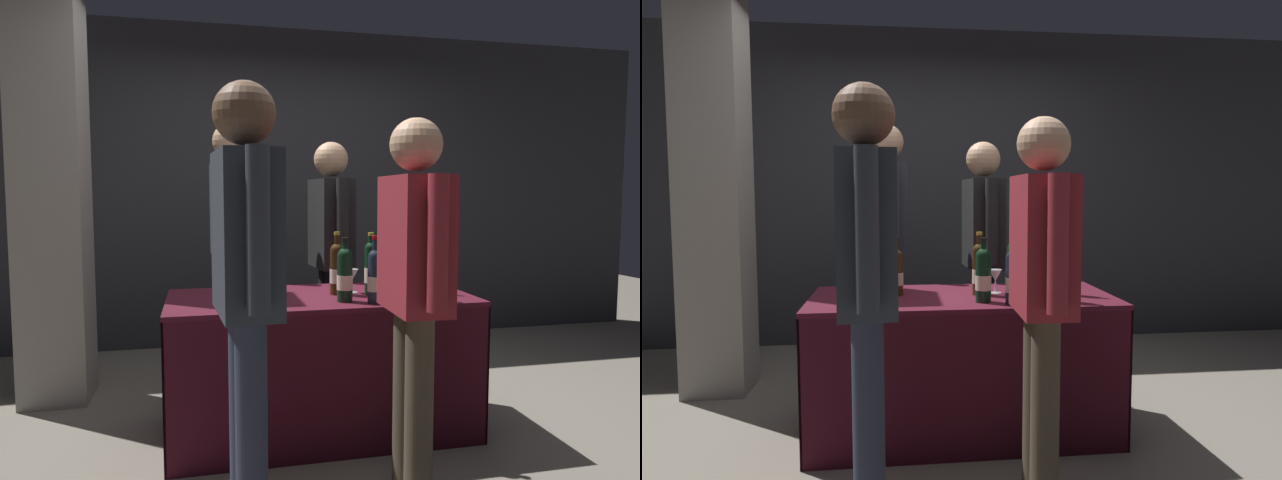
# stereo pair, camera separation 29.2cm
# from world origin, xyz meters

# --- Properties ---
(ground_plane) EXTENTS (12.00, 12.00, 0.00)m
(ground_plane) POSITION_xyz_m (0.00, 0.00, 0.00)
(ground_plane) COLOR gray
(back_partition) EXTENTS (7.05, 0.12, 2.70)m
(back_partition) POSITION_xyz_m (0.00, 1.92, 1.35)
(back_partition) COLOR #2D2D33
(back_partition) RESTS_ON ground_plane
(concrete_pillar) EXTENTS (0.40, 0.40, 2.94)m
(concrete_pillar) POSITION_xyz_m (-1.52, 0.81, 1.47)
(concrete_pillar) COLOR gray
(concrete_pillar) RESTS_ON ground_plane
(tasting_table) EXTENTS (1.62, 0.74, 0.75)m
(tasting_table) POSITION_xyz_m (0.00, 0.00, 0.52)
(tasting_table) COLOR #4C1423
(tasting_table) RESTS_ON ground_plane
(featured_wine_bottle) EXTENTS (0.08, 0.08, 0.33)m
(featured_wine_bottle) POSITION_xyz_m (-0.39, 0.25, 0.89)
(featured_wine_bottle) COLOR black
(featured_wine_bottle) RESTS_ON tasting_table
(display_bottle_0) EXTENTS (0.08, 0.08, 0.33)m
(display_bottle_0) POSITION_xyz_m (0.35, -0.13, 0.89)
(display_bottle_0) COLOR #192333
(display_bottle_0) RESTS_ON tasting_table
(display_bottle_1) EXTENTS (0.08, 0.08, 0.31)m
(display_bottle_1) POSITION_xyz_m (0.47, -0.23, 0.89)
(display_bottle_1) COLOR #192333
(display_bottle_1) RESTS_ON tasting_table
(display_bottle_2) EXTENTS (0.08, 0.08, 0.34)m
(display_bottle_2) POSITION_xyz_m (0.22, -0.27, 0.89)
(display_bottle_2) COLOR #192333
(display_bottle_2) RESTS_ON tasting_table
(display_bottle_3) EXTENTS (0.07, 0.07, 0.34)m
(display_bottle_3) POSITION_xyz_m (0.27, -0.04, 0.90)
(display_bottle_3) COLOR black
(display_bottle_3) RESTS_ON tasting_table
(display_bottle_4) EXTENTS (0.08, 0.08, 0.34)m
(display_bottle_4) POSITION_xyz_m (0.09, 0.01, 0.90)
(display_bottle_4) COLOR #38230F
(display_bottle_4) RESTS_ON tasting_table
(display_bottle_5) EXTENTS (0.08, 0.08, 0.33)m
(display_bottle_5) POSITION_xyz_m (0.09, -0.20, 0.89)
(display_bottle_5) COLOR black
(display_bottle_5) RESTS_ON tasting_table
(display_bottle_6) EXTENTS (0.07, 0.07, 0.31)m
(display_bottle_6) POSITION_xyz_m (-0.35, 0.04, 0.88)
(display_bottle_6) COLOR #38230F
(display_bottle_6) RESTS_ON tasting_table
(display_bottle_7) EXTENTS (0.07, 0.07, 0.34)m
(display_bottle_7) POSITION_xyz_m (0.56, -0.05, 0.89)
(display_bottle_7) COLOR black
(display_bottle_7) RESTS_ON tasting_table
(wine_glass_near_vendor) EXTENTS (0.07, 0.07, 0.13)m
(wine_glass_near_vendor) POSITION_xyz_m (0.19, 0.04, 0.85)
(wine_glass_near_vendor) COLOR silver
(wine_glass_near_vendor) RESTS_ON tasting_table
(vendor_presenter) EXTENTS (0.23, 0.57, 1.64)m
(vendor_presenter) POSITION_xyz_m (0.21, 0.63, 0.98)
(vendor_presenter) COLOR black
(vendor_presenter) RESTS_ON ground_plane
(vendor_assistant) EXTENTS (0.28, 0.54, 1.77)m
(vendor_assistant) POSITION_xyz_m (-0.42, 0.85, 1.07)
(vendor_assistant) COLOR #2D3347
(vendor_assistant) RESTS_ON ground_plane
(taster_foreground_right) EXTENTS (0.22, 0.56, 1.61)m
(taster_foreground_right) POSITION_xyz_m (0.25, -0.70, 0.96)
(taster_foreground_right) COLOR #4C4233
(taster_foreground_right) RESTS_ON ground_plane
(taster_foreground_left) EXTENTS (0.24, 0.58, 1.71)m
(taster_foreground_left) POSITION_xyz_m (-0.46, -0.82, 1.03)
(taster_foreground_left) COLOR #2D3347
(taster_foreground_left) RESTS_ON ground_plane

